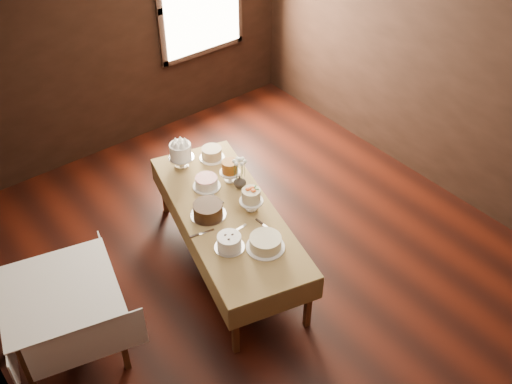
# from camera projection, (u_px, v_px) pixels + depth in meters

# --- Properties ---
(floor) EXTENTS (5.00, 6.00, 0.01)m
(floor) POSITION_uv_depth(u_px,v_px,m) (268.00, 275.00, 5.89)
(floor) COLOR black
(floor) RESTS_ON ground
(ceiling) EXTENTS (5.00, 6.00, 0.01)m
(ceiling) POSITION_uv_depth(u_px,v_px,m) (274.00, 3.00, 4.11)
(ceiling) COLOR beige
(ceiling) RESTS_ON wall_back
(wall_back) EXTENTS (5.00, 0.02, 2.80)m
(wall_back) POSITION_uv_depth(u_px,v_px,m) (107.00, 42.00, 6.82)
(wall_back) COLOR black
(wall_back) RESTS_ON ground
(wall_right) EXTENTS (0.02, 6.00, 2.80)m
(wall_right) POSITION_uv_depth(u_px,v_px,m) (453.00, 75.00, 6.19)
(wall_right) COLOR black
(wall_right) RESTS_ON ground
(window) EXTENTS (1.10, 0.05, 1.30)m
(window) POSITION_uv_depth(u_px,v_px,m) (201.00, 0.00, 7.27)
(window) COLOR #FFEABF
(window) RESTS_ON wall_back
(display_table) EXTENTS (1.39, 2.37, 0.69)m
(display_table) POSITION_uv_depth(u_px,v_px,m) (227.00, 215.00, 5.63)
(display_table) COLOR #4B2917
(display_table) RESTS_ON ground
(side_table) EXTENTS (1.12, 1.12, 0.78)m
(side_table) POSITION_uv_depth(u_px,v_px,m) (60.00, 298.00, 4.77)
(side_table) COLOR #4B2917
(side_table) RESTS_ON ground
(cake_meringue) EXTENTS (0.27, 0.27, 0.28)m
(cake_meringue) POSITION_uv_depth(u_px,v_px,m) (181.00, 156.00, 6.07)
(cake_meringue) COLOR silver
(cake_meringue) RESTS_ON display_table
(cake_speckled) EXTENTS (0.27, 0.27, 0.13)m
(cake_speckled) POSITION_uv_depth(u_px,v_px,m) (212.00, 154.00, 6.22)
(cake_speckled) COLOR white
(cake_speckled) RESTS_ON display_table
(cake_lattice) EXTENTS (0.30, 0.30, 0.11)m
(cake_lattice) POSITION_uv_depth(u_px,v_px,m) (206.00, 183.00, 5.85)
(cake_lattice) COLOR white
(cake_lattice) RESTS_ON display_table
(cake_caramel) EXTENTS (0.21, 0.21, 0.25)m
(cake_caramel) POSITION_uv_depth(u_px,v_px,m) (230.00, 172.00, 5.90)
(cake_caramel) COLOR white
(cake_caramel) RESTS_ON display_table
(cake_chocolate) EXTENTS (0.34, 0.34, 0.13)m
(cake_chocolate) POSITION_uv_depth(u_px,v_px,m) (208.00, 210.00, 5.51)
(cake_chocolate) COLOR silver
(cake_chocolate) RESTS_ON display_table
(cake_flowers) EXTENTS (0.23, 0.23, 0.24)m
(cake_flowers) POSITION_uv_depth(u_px,v_px,m) (251.00, 200.00, 5.56)
(cake_flowers) COLOR white
(cake_flowers) RESTS_ON display_table
(cake_swirl) EXTENTS (0.27, 0.27, 0.14)m
(cake_swirl) POSITION_uv_depth(u_px,v_px,m) (229.00, 242.00, 5.18)
(cake_swirl) COLOR silver
(cake_swirl) RESTS_ON display_table
(cake_cream) EXTENTS (0.35, 0.35, 0.12)m
(cake_cream) POSITION_uv_depth(u_px,v_px,m) (265.00, 243.00, 5.18)
(cake_cream) COLOR white
(cake_cream) RESTS_ON display_table
(cake_server_a) EXTENTS (0.24, 0.03, 0.01)m
(cake_server_a) POSITION_uv_depth(u_px,v_px,m) (240.00, 228.00, 5.41)
(cake_server_a) COLOR silver
(cake_server_a) RESTS_ON display_table
(cake_server_b) EXTENTS (0.04, 0.24, 0.01)m
(cake_server_b) POSITION_uv_depth(u_px,v_px,m) (268.00, 228.00, 5.41)
(cake_server_b) COLOR silver
(cake_server_b) RESTS_ON display_table
(cake_server_c) EXTENTS (0.04, 0.24, 0.01)m
(cake_server_c) POSITION_uv_depth(u_px,v_px,m) (213.00, 195.00, 5.78)
(cake_server_c) COLOR silver
(cake_server_c) RESTS_ON display_table
(cake_server_e) EXTENTS (0.24, 0.07, 0.01)m
(cake_server_e) POSITION_uv_depth(u_px,v_px,m) (207.00, 232.00, 5.37)
(cake_server_e) COLOR silver
(cake_server_e) RESTS_ON display_table
(flower_vase) EXTENTS (0.16, 0.16, 0.13)m
(flower_vase) POSITION_uv_depth(u_px,v_px,m) (240.00, 181.00, 5.84)
(flower_vase) COLOR #2D2823
(flower_vase) RESTS_ON display_table
(flower_bouquet) EXTENTS (0.14, 0.14, 0.20)m
(flower_bouquet) POSITION_uv_depth(u_px,v_px,m) (240.00, 167.00, 5.73)
(flower_bouquet) COLOR white
(flower_bouquet) RESTS_ON flower_vase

